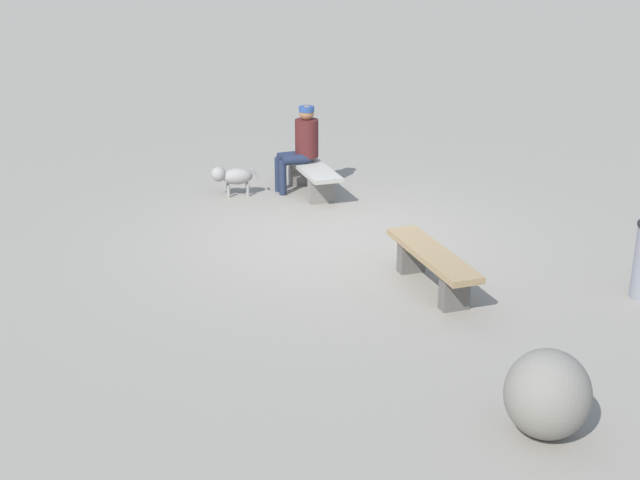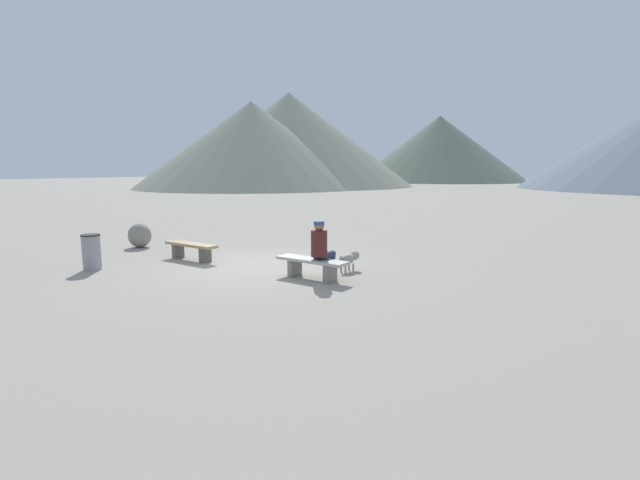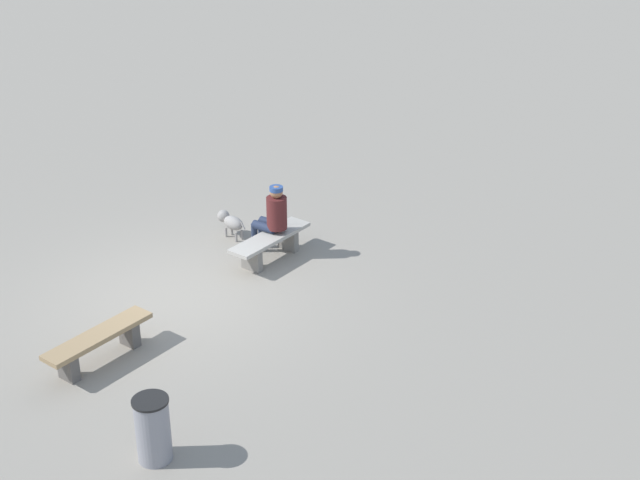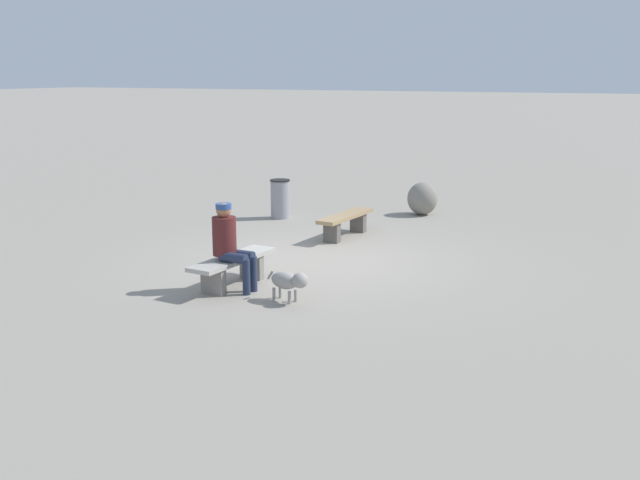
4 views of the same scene
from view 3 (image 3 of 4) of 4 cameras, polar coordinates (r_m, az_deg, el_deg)
ground at (r=14.15m, az=-9.27°, el=-3.72°), size 210.00×210.00×0.06m
bench_left at (r=12.61m, az=-13.99°, el=-6.35°), size 1.69×0.49×0.45m
bench_right at (r=14.98m, az=-3.21°, el=-0.16°), size 1.69×0.55×0.44m
seated_person at (r=14.97m, az=-3.04°, el=1.62°), size 0.35×0.65×1.28m
dog at (r=15.84m, az=-5.75°, el=1.20°), size 0.33×0.69×0.45m
trash_bin at (r=10.68m, az=-10.66°, el=-11.84°), size 0.43×0.43×0.84m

